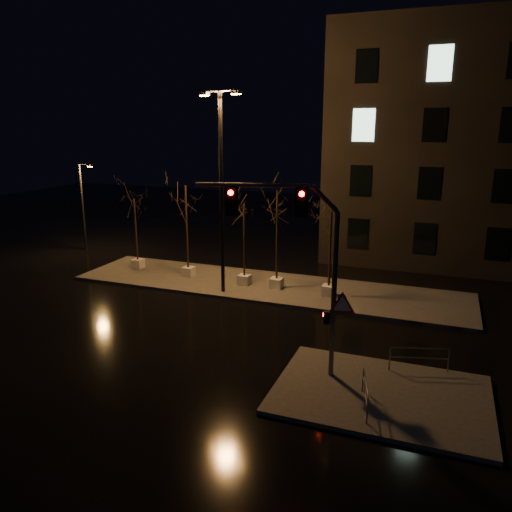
% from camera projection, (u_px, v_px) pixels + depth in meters
% --- Properties ---
extents(ground, '(90.00, 90.00, 0.00)m').
position_uv_depth(ground, '(221.00, 327.00, 22.43)').
color(ground, black).
rests_on(ground, ground).
extents(median, '(22.00, 5.00, 0.15)m').
position_uv_depth(median, '(266.00, 286.00, 27.84)').
color(median, '#46433E').
rests_on(median, ground).
extents(sidewalk_corner, '(7.00, 5.00, 0.15)m').
position_uv_depth(sidewalk_corner, '(381.00, 394.00, 16.67)').
color(sidewalk_corner, '#46433E').
rests_on(sidewalk_corner, ground).
extents(tree_0, '(1.80, 1.80, 4.47)m').
position_uv_depth(tree_0, '(135.00, 214.00, 30.34)').
color(tree_0, silver).
rests_on(tree_0, median).
extents(tree_1, '(1.80, 1.80, 5.49)m').
position_uv_depth(tree_1, '(186.00, 206.00, 28.44)').
color(tree_1, silver).
rests_on(tree_1, median).
extents(tree_2, '(1.80, 1.80, 4.65)m').
position_uv_depth(tree_2, '(244.00, 222.00, 27.04)').
color(tree_2, silver).
rests_on(tree_2, median).
extents(tree_3, '(1.80, 1.80, 5.47)m').
position_uv_depth(tree_3, '(277.00, 213.00, 26.31)').
color(tree_3, silver).
rests_on(tree_3, median).
extents(tree_4, '(1.80, 1.80, 4.89)m').
position_uv_depth(tree_4, '(331.00, 226.00, 25.22)').
color(tree_4, silver).
rests_on(tree_4, median).
extents(traffic_signal_mast, '(5.44, 1.31, 6.78)m').
position_uv_depth(traffic_signal_mast, '(303.00, 253.00, 16.87)').
color(traffic_signal_mast, '#5B5D63').
rests_on(traffic_signal_mast, sidewalk_corner).
extents(streetlight_main, '(2.54, 0.99, 10.32)m').
position_uv_depth(streetlight_main, '(221.00, 180.00, 25.30)').
color(streetlight_main, black).
rests_on(streetlight_main, median).
extents(streetlight_far, '(1.22, 0.22, 6.21)m').
position_uv_depth(streetlight_far, '(83.00, 203.00, 35.43)').
color(streetlight_far, black).
rests_on(streetlight_far, ground).
extents(guard_rail_a, '(2.04, 0.62, 0.92)m').
position_uv_depth(guard_rail_a, '(419.00, 356.00, 17.94)').
color(guard_rail_a, '#5B5D63').
rests_on(guard_rail_a, sidewalk_corner).
extents(guard_rail_b, '(0.47, 1.89, 0.92)m').
position_uv_depth(guard_rail_b, '(365.00, 389.00, 15.69)').
color(guard_rail_b, '#5B5D63').
rests_on(guard_rail_b, sidewalk_corner).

